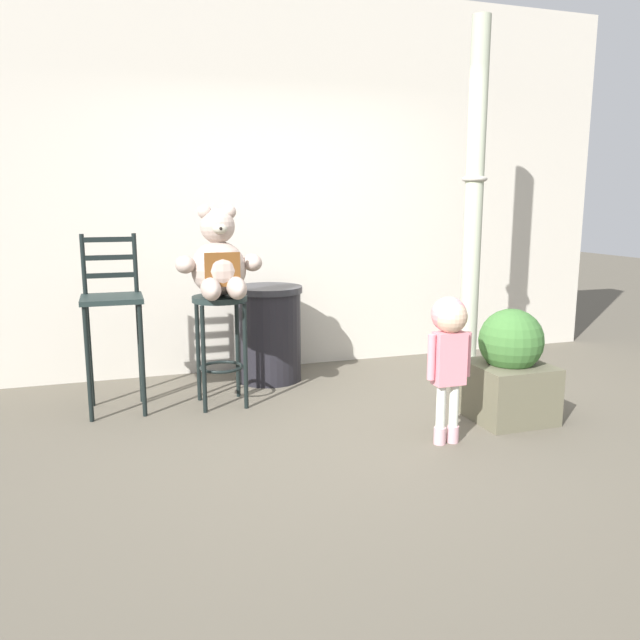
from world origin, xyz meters
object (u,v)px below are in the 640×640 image
at_px(teddy_bear, 219,263).
at_px(child_walking, 449,338).
at_px(bar_stool_with_teddy, 220,328).
at_px(bar_chair_empty, 112,310).
at_px(planter_with_shrub, 509,369).
at_px(lamppost, 472,246).
at_px(trash_bin, 269,333).

distance_m(teddy_bear, child_walking, 1.71).
xyz_separation_m(bar_stool_with_teddy, bar_chair_empty, (-0.74, 0.11, 0.15)).
xyz_separation_m(bar_chair_empty, planter_with_shrub, (2.55, -1.05, -0.38)).
relative_size(lamppost, planter_with_shrub, 3.71).
distance_m(teddy_bear, lamppost, 2.02).
distance_m(bar_stool_with_teddy, planter_with_shrub, 2.05).
distance_m(teddy_bear, trash_bin, 0.99).
bearing_deg(lamppost, bar_stool_with_teddy, 178.28).
bearing_deg(lamppost, planter_with_shrub, -103.22).
distance_m(trash_bin, lamppost, 1.80).
xyz_separation_m(bar_stool_with_teddy, child_walking, (1.19, -1.19, 0.09)).
bearing_deg(bar_stool_with_teddy, teddy_bear, -90.00).
distance_m(teddy_bear, planter_with_shrub, 2.14).
height_order(trash_bin, lamppost, lamppost).
bearing_deg(bar_chair_empty, trash_bin, 19.18).
height_order(child_walking, trash_bin, child_walking).
xyz_separation_m(trash_bin, lamppost, (1.53, -0.60, 0.73)).
bearing_deg(bar_stool_with_teddy, trash_bin, 47.77).
distance_m(lamppost, planter_with_shrub, 1.19).
xyz_separation_m(lamppost, planter_with_shrub, (-0.21, -0.87, -0.78)).
relative_size(teddy_bear, lamppost, 0.23).
distance_m(teddy_bear, bar_chair_empty, 0.81).
relative_size(bar_stool_with_teddy, bar_chair_empty, 0.65).
bearing_deg(planter_with_shrub, bar_stool_with_teddy, 152.74).
xyz_separation_m(teddy_bear, planter_with_shrub, (1.82, -0.90, -0.69)).
height_order(teddy_bear, lamppost, lamppost).
relative_size(bar_stool_with_teddy, lamppost, 0.28).
height_order(bar_stool_with_teddy, lamppost, lamppost).
relative_size(trash_bin, bar_chair_empty, 0.63).
bearing_deg(planter_with_shrub, trash_bin, 132.10).
distance_m(child_walking, trash_bin, 1.89).
height_order(lamppost, planter_with_shrub, lamppost).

